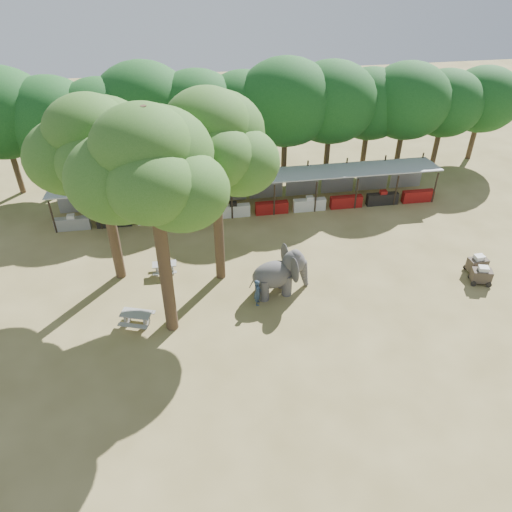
{
  "coord_description": "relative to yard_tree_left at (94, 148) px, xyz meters",
  "views": [
    {
      "loc": [
        -4.61,
        -17.97,
        18.68
      ],
      "look_at": [
        -1.0,
        5.0,
        2.0
      ],
      "focal_mm": 35.0,
      "sensor_mm": 36.0,
      "label": 1
    }
  ],
  "objects": [
    {
      "name": "yard_tree_center",
      "position": [
        3.0,
        -5.0,
        1.01
      ],
      "size": [
        7.1,
        6.9,
        12.04
      ],
      "color": "#332316",
      "rests_on": "ground"
    },
    {
      "name": "yard_tree_back",
      "position": [
        6.0,
        -1.0,
        0.34
      ],
      "size": [
        7.1,
        6.9,
        11.36
      ],
      "color": "#332316",
      "rests_on": "ground"
    },
    {
      "name": "cart_front",
      "position": [
        21.33,
        -4.23,
        -7.61
      ],
      "size": [
        1.38,
        1.09,
        1.19
      ],
      "rotation": [
        0.0,
        0.0,
        -0.27
      ],
      "color": "#342B23",
      "rests_on": "ground"
    },
    {
      "name": "elephant",
      "position": [
        9.4,
        -3.12,
        -6.85
      ],
      "size": [
        3.61,
        2.7,
        2.7
      ],
      "rotation": [
        0.0,
        0.0,
        0.17
      ],
      "color": "#3E3B3C",
      "rests_on": "ground"
    },
    {
      "name": "picnic_table_near",
      "position": [
        1.29,
        -4.7,
        -7.67
      ],
      "size": [
        2.0,
        1.9,
        0.81
      ],
      "rotation": [
        0.0,
        0.0,
        -0.33
      ],
      "color": "gray",
      "rests_on": "ground"
    },
    {
      "name": "picnic_table_far",
      "position": [
        2.79,
        -0.34,
        -7.73
      ],
      "size": [
        1.43,
        1.29,
        0.72
      ],
      "rotation": [
        0.0,
        0.0,
        0.0
      ],
      "color": "gray",
      "rests_on": "ground"
    },
    {
      "name": "backdrop_trees",
      "position": [
        9.13,
        11.81,
        -2.69
      ],
      "size": [
        46.46,
        5.95,
        8.33
      ],
      "color": "#332316",
      "rests_on": "ground"
    },
    {
      "name": "ground",
      "position": [
        9.13,
        -7.19,
        -8.2
      ],
      "size": [
        100.0,
        100.0,
        0.0
      ],
      "primitive_type": "plane",
      "color": "brown",
      "rests_on": "ground"
    },
    {
      "name": "handler",
      "position": [
        7.94,
        -4.03,
        -7.37
      ],
      "size": [
        0.49,
        0.66,
        1.67
      ],
      "primitive_type": "imported",
      "rotation": [
        0.0,
        0.0,
        1.42
      ],
      "color": "#26384C",
      "rests_on": "ground"
    },
    {
      "name": "vendor_stalls",
      "position": [
        9.13,
        6.65,
        -7.02
      ],
      "size": [
        28.0,
        2.99,
        2.8
      ],
      "color": "#9A9DA2",
      "rests_on": "ground"
    },
    {
      "name": "yard_tree_left",
      "position": [
        0.0,
        0.0,
        0.0
      ],
      "size": [
        7.1,
        6.9,
        11.02
      ],
      "color": "#332316",
      "rests_on": "ground"
    },
    {
      "name": "cart_back",
      "position": [
        21.65,
        -3.15,
        -7.61
      ],
      "size": [
        1.29,
        0.9,
        1.21
      ],
      "rotation": [
        0.0,
        0.0,
        0.07
      ],
      "color": "#342B23",
      "rests_on": "ground"
    }
  ]
}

